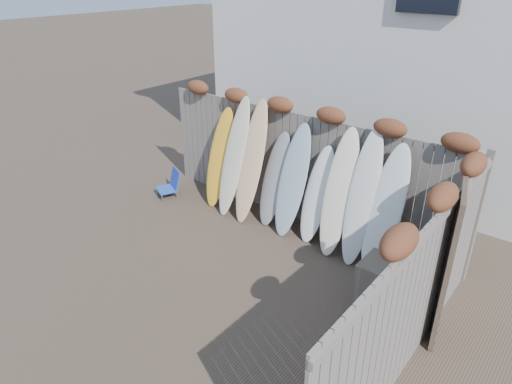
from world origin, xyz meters
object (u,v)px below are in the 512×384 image
Objects in this scene: wooden_crate at (384,289)px; lattice_panel at (449,254)px; surfboard_0 at (220,158)px; beach_chair at (171,184)px.

lattice_panel is at bearing 29.94° from wooden_crate.
wooden_crate is 0.39× the size of surfboard_0.
wooden_crate is (4.91, -0.60, 0.13)m from beach_chair.
lattice_panel reaches higher than beach_chair.
surfboard_0 is (-4.53, 0.68, -0.08)m from lattice_panel.
surfboard_0 reaches higher than wooden_crate.
surfboard_0 is (0.99, 0.43, 0.69)m from beach_chair.
surfboard_0 is (-3.92, 1.03, 0.56)m from wooden_crate.
lattice_panel is 4.58m from surfboard_0.
beach_chair is 4.94m from wooden_crate.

